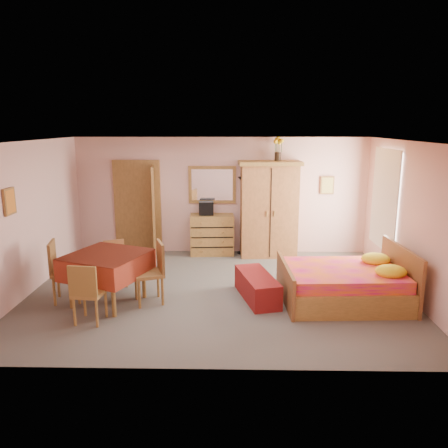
{
  "coord_description": "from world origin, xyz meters",
  "views": [
    {
      "loc": [
        0.26,
        -7.21,
        2.87
      ],
      "look_at": [
        0.1,
        0.3,
        1.15
      ],
      "focal_mm": 35.0,
      "sensor_mm": 36.0,
      "label": 1
    }
  ],
  "objects_px": {
    "chair_west": "(67,271)",
    "chair_east": "(148,273)",
    "floor_lamp": "(242,216)",
    "wardrobe": "(269,209)",
    "wall_mirror": "(212,185)",
    "bed": "(343,274)",
    "stereo": "(206,208)",
    "dining_table": "(108,278)",
    "bench": "(257,287)",
    "chest_of_drawers": "(212,235)",
    "chair_south": "(89,292)",
    "chair_north": "(116,264)",
    "sunflower_vase": "(278,149)"
  },
  "relations": [
    {
      "from": "wall_mirror",
      "to": "floor_lamp",
      "type": "xyz_separation_m",
      "value": [
        0.68,
        -0.15,
        -0.68
      ]
    },
    {
      "from": "wardrobe",
      "to": "chair_west",
      "type": "distance_m",
      "value": 4.43
    },
    {
      "from": "dining_table",
      "to": "stereo",
      "type": "bearing_deg",
      "value": 62.59
    },
    {
      "from": "wardrobe",
      "to": "chair_east",
      "type": "bearing_deg",
      "value": -131.68
    },
    {
      "from": "chest_of_drawers",
      "to": "stereo",
      "type": "height_order",
      "value": "stereo"
    },
    {
      "from": "stereo",
      "to": "sunflower_vase",
      "type": "distance_m",
      "value": 2.03
    },
    {
      "from": "floor_lamp",
      "to": "sunflower_vase",
      "type": "xyz_separation_m",
      "value": [
        0.75,
        -0.04,
        1.48
      ]
    },
    {
      "from": "wardrobe",
      "to": "bed",
      "type": "relative_size",
      "value": 1.05
    },
    {
      "from": "stereo",
      "to": "dining_table",
      "type": "relative_size",
      "value": 0.28
    },
    {
      "from": "stereo",
      "to": "floor_lamp",
      "type": "bearing_deg",
      "value": 5.92
    },
    {
      "from": "floor_lamp",
      "to": "wardrobe",
      "type": "relative_size",
      "value": 0.83
    },
    {
      "from": "chest_of_drawers",
      "to": "wall_mirror",
      "type": "relative_size",
      "value": 0.91
    },
    {
      "from": "wall_mirror",
      "to": "chair_east",
      "type": "distance_m",
      "value": 3.29
    },
    {
      "from": "floor_lamp",
      "to": "chair_north",
      "type": "relative_size",
      "value": 2.13
    },
    {
      "from": "wardrobe",
      "to": "chair_south",
      "type": "bearing_deg",
      "value": -133.17
    },
    {
      "from": "wardrobe",
      "to": "dining_table",
      "type": "height_order",
      "value": "wardrobe"
    },
    {
      "from": "bench",
      "to": "chair_east",
      "type": "xyz_separation_m",
      "value": [
        -1.78,
        -0.21,
        0.3
      ]
    },
    {
      "from": "chest_of_drawers",
      "to": "floor_lamp",
      "type": "bearing_deg",
      "value": 1.45
    },
    {
      "from": "chair_east",
      "to": "wall_mirror",
      "type": "bearing_deg",
      "value": -37.18
    },
    {
      "from": "dining_table",
      "to": "chair_east",
      "type": "bearing_deg",
      "value": 2.05
    },
    {
      "from": "bench",
      "to": "chair_north",
      "type": "bearing_deg",
      "value": 167.91
    },
    {
      "from": "chair_north",
      "to": "chair_east",
      "type": "xyz_separation_m",
      "value": [
        0.73,
        -0.75,
        0.1
      ]
    },
    {
      "from": "chair_west",
      "to": "chair_east",
      "type": "height_order",
      "value": "chair_west"
    },
    {
      "from": "wardrobe",
      "to": "bed",
      "type": "xyz_separation_m",
      "value": [
        1.03,
        -2.58,
        -0.59
      ]
    },
    {
      "from": "floor_lamp",
      "to": "chair_east",
      "type": "distance_m",
      "value": 3.27
    },
    {
      "from": "chest_of_drawers",
      "to": "bed",
      "type": "distance_m",
      "value": 3.5
    },
    {
      "from": "chair_east",
      "to": "chair_south",
      "type": "bearing_deg",
      "value": 114.62
    },
    {
      "from": "floor_lamp",
      "to": "wardrobe",
      "type": "xyz_separation_m",
      "value": [
        0.58,
        -0.13,
        0.18
      ]
    },
    {
      "from": "sunflower_vase",
      "to": "bed",
      "type": "xyz_separation_m",
      "value": [
        0.86,
        -2.67,
        -1.89
      ]
    },
    {
      "from": "bed",
      "to": "wardrobe",
      "type": "bearing_deg",
      "value": 109.04
    },
    {
      "from": "floor_lamp",
      "to": "chair_south",
      "type": "relative_size",
      "value": 1.88
    },
    {
      "from": "bench",
      "to": "chair_south",
      "type": "bearing_deg",
      "value": -159.46
    },
    {
      "from": "chair_south",
      "to": "chair_west",
      "type": "xyz_separation_m",
      "value": [
        -0.62,
        0.79,
        0.05
      ]
    },
    {
      "from": "wall_mirror",
      "to": "floor_lamp",
      "type": "relative_size",
      "value": 0.61
    },
    {
      "from": "chest_of_drawers",
      "to": "chair_south",
      "type": "height_order",
      "value": "chair_south"
    },
    {
      "from": "chest_of_drawers",
      "to": "bench",
      "type": "distance_m",
      "value": 2.72
    },
    {
      "from": "chair_south",
      "to": "chair_west",
      "type": "bearing_deg",
      "value": 134.56
    },
    {
      "from": "bench",
      "to": "bed",
      "type": "bearing_deg",
      "value": -3.29
    },
    {
      "from": "wall_mirror",
      "to": "bed",
      "type": "height_order",
      "value": "wall_mirror"
    },
    {
      "from": "bench",
      "to": "chair_west",
      "type": "bearing_deg",
      "value": -177.2
    },
    {
      "from": "stereo",
      "to": "chair_east",
      "type": "height_order",
      "value": "stereo"
    },
    {
      "from": "wardrobe",
      "to": "chair_south",
      "type": "xyz_separation_m",
      "value": [
        -2.89,
        -3.44,
        -0.59
      ]
    },
    {
      "from": "stereo",
      "to": "chair_west",
      "type": "bearing_deg",
      "value": -128.36
    },
    {
      "from": "wall_mirror",
      "to": "chair_north",
      "type": "bearing_deg",
      "value": -126.03
    },
    {
      "from": "wall_mirror",
      "to": "bench",
      "type": "xyz_separation_m",
      "value": [
        0.88,
        -2.77,
        -1.34
      ]
    },
    {
      "from": "stereo",
      "to": "floor_lamp",
      "type": "height_order",
      "value": "floor_lamp"
    },
    {
      "from": "stereo",
      "to": "chair_west",
      "type": "xyz_separation_m",
      "value": [
        -2.14,
        -2.7,
        -0.55
      ]
    },
    {
      "from": "floor_lamp",
      "to": "chair_east",
      "type": "xyz_separation_m",
      "value": [
        -1.58,
        -2.84,
        -0.37
      ]
    },
    {
      "from": "chest_of_drawers",
      "to": "dining_table",
      "type": "xyz_separation_m",
      "value": [
        -1.56,
        -2.8,
        -0.04
      ]
    },
    {
      "from": "chest_of_drawers",
      "to": "chair_north",
      "type": "distance_m",
      "value": 2.6
    }
  ]
}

